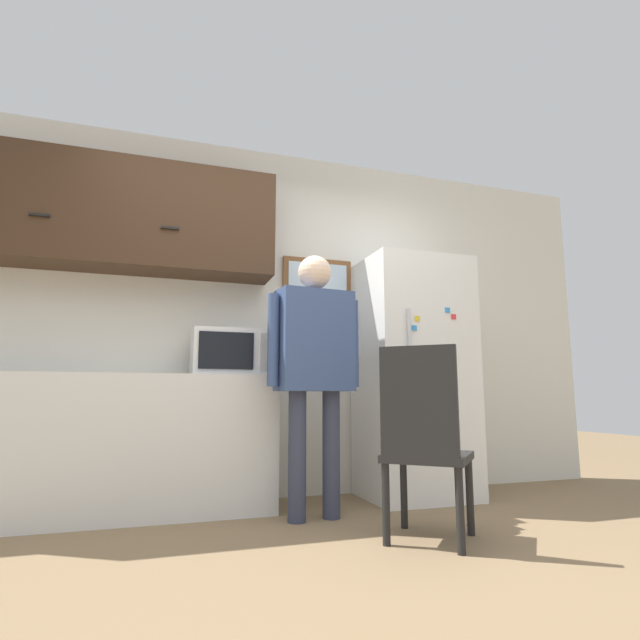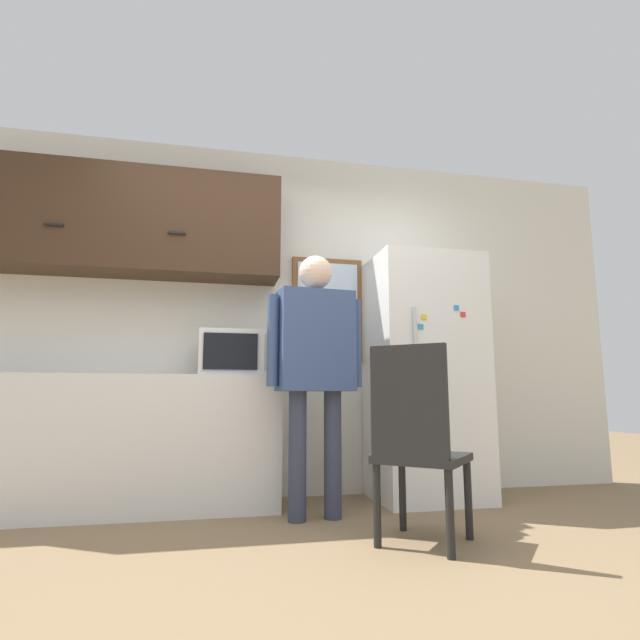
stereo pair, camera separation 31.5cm
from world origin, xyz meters
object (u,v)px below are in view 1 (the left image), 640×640
Objects in this scene: microwave at (229,353)px; person at (315,354)px; chair at (424,437)px; refrigerator at (414,376)px.

person is at bearing -42.92° from microwave.
microwave is 0.51× the size of chair.
microwave is 0.31× the size of person.
chair is at bearing -116.60° from refrigerator.
chair is at bearing -51.88° from microwave.
microwave is 1.40m from refrigerator.
chair is (0.39, -0.66, -0.48)m from person.
microwave is 1.49m from chair.
person is 1.00m from refrigerator.
refrigerator is (0.91, 0.39, -0.12)m from person.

